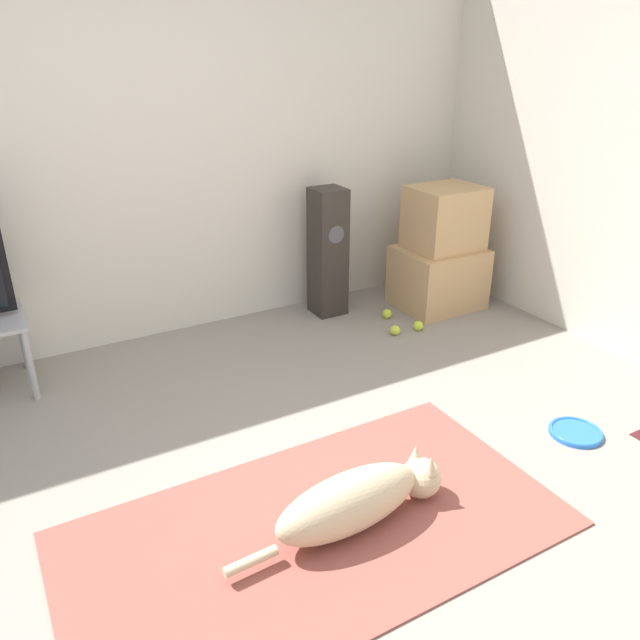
{
  "coord_description": "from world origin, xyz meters",
  "views": [
    {
      "loc": [
        -0.75,
        -1.73,
        1.8
      ],
      "look_at": [
        0.71,
        0.86,
        0.45
      ],
      "focal_mm": 35.0,
      "sensor_mm": 36.0,
      "label": 1
    }
  ],
  "objects_px": {
    "cardboard_box_lower": "(438,277)",
    "tennis_ball_by_boxes": "(418,326)",
    "cardboard_box_upper": "(445,218)",
    "tennis_ball_loose_on_carpet": "(395,330)",
    "frisbee": "(576,432)",
    "dog": "(359,499)",
    "tennis_ball_near_speaker": "(387,314)",
    "floor_speaker": "(328,252)"
  },
  "relations": [
    {
      "from": "tennis_ball_near_speaker",
      "to": "cardboard_box_upper",
      "type": "bearing_deg",
      "value": 2.42
    },
    {
      "from": "cardboard_box_upper",
      "to": "floor_speaker",
      "type": "relative_size",
      "value": 0.54
    },
    {
      "from": "cardboard_box_upper",
      "to": "tennis_ball_loose_on_carpet",
      "type": "relative_size",
      "value": 7.24
    },
    {
      "from": "floor_speaker",
      "to": "tennis_ball_by_boxes",
      "type": "distance_m",
      "value": 0.8
    },
    {
      "from": "tennis_ball_near_speaker",
      "to": "dog",
      "type": "bearing_deg",
      "value": -128.37
    },
    {
      "from": "frisbee",
      "to": "floor_speaker",
      "type": "xyz_separation_m",
      "value": [
        -0.31,
        1.93,
        0.43
      ]
    },
    {
      "from": "frisbee",
      "to": "floor_speaker",
      "type": "distance_m",
      "value": 2.0
    },
    {
      "from": "cardboard_box_lower",
      "to": "tennis_ball_loose_on_carpet",
      "type": "bearing_deg",
      "value": -154.38
    },
    {
      "from": "dog",
      "to": "cardboard_box_upper",
      "type": "height_order",
      "value": "cardboard_box_upper"
    },
    {
      "from": "tennis_ball_loose_on_carpet",
      "to": "cardboard_box_lower",
      "type": "bearing_deg",
      "value": 25.62
    },
    {
      "from": "floor_speaker",
      "to": "dog",
      "type": "bearing_deg",
      "value": -116.88
    },
    {
      "from": "dog",
      "to": "tennis_ball_by_boxes",
      "type": "relative_size",
      "value": 15.08
    },
    {
      "from": "dog",
      "to": "floor_speaker",
      "type": "distance_m",
      "value": 2.19
    },
    {
      "from": "tennis_ball_by_boxes",
      "to": "cardboard_box_upper",
      "type": "bearing_deg",
      "value": 35.5
    },
    {
      "from": "dog",
      "to": "cardboard_box_lower",
      "type": "height_order",
      "value": "cardboard_box_lower"
    },
    {
      "from": "cardboard_box_upper",
      "to": "tennis_ball_loose_on_carpet",
      "type": "distance_m",
      "value": 0.89
    },
    {
      "from": "cardboard_box_lower",
      "to": "cardboard_box_upper",
      "type": "relative_size",
      "value": 1.21
    },
    {
      "from": "floor_speaker",
      "to": "cardboard_box_upper",
      "type": "bearing_deg",
      "value": -20.26
    },
    {
      "from": "cardboard_box_upper",
      "to": "floor_speaker",
      "type": "bearing_deg",
      "value": 159.74
    },
    {
      "from": "cardboard_box_lower",
      "to": "tennis_ball_by_boxes",
      "type": "bearing_deg",
      "value": -143.23
    },
    {
      "from": "dog",
      "to": "tennis_ball_near_speaker",
      "type": "bearing_deg",
      "value": 51.63
    },
    {
      "from": "tennis_ball_loose_on_carpet",
      "to": "dog",
      "type": "bearing_deg",
      "value": -130.49
    },
    {
      "from": "cardboard_box_upper",
      "to": "tennis_ball_loose_on_carpet",
      "type": "xyz_separation_m",
      "value": [
        -0.58,
        -0.27,
        -0.62
      ]
    },
    {
      "from": "cardboard_box_lower",
      "to": "tennis_ball_by_boxes",
      "type": "xyz_separation_m",
      "value": [
        -0.39,
        -0.29,
        -0.18
      ]
    },
    {
      "from": "tennis_ball_by_boxes",
      "to": "tennis_ball_near_speaker",
      "type": "distance_m",
      "value": 0.28
    },
    {
      "from": "floor_speaker",
      "to": "frisbee",
      "type": "bearing_deg",
      "value": -80.95
    },
    {
      "from": "cardboard_box_upper",
      "to": "tennis_ball_near_speaker",
      "type": "height_order",
      "value": "cardboard_box_upper"
    },
    {
      "from": "dog",
      "to": "frisbee",
      "type": "height_order",
      "value": "dog"
    },
    {
      "from": "cardboard_box_lower",
      "to": "tennis_ball_near_speaker",
      "type": "height_order",
      "value": "cardboard_box_lower"
    },
    {
      "from": "tennis_ball_by_boxes",
      "to": "frisbee",
      "type": "bearing_deg",
      "value": -92.78
    },
    {
      "from": "cardboard_box_upper",
      "to": "tennis_ball_loose_on_carpet",
      "type": "height_order",
      "value": "cardboard_box_upper"
    },
    {
      "from": "frisbee",
      "to": "cardboard_box_lower",
      "type": "height_order",
      "value": "cardboard_box_lower"
    },
    {
      "from": "frisbee",
      "to": "tennis_ball_near_speaker",
      "type": "relative_size",
      "value": 3.92
    },
    {
      "from": "frisbee",
      "to": "cardboard_box_upper",
      "type": "height_order",
      "value": "cardboard_box_upper"
    },
    {
      "from": "floor_speaker",
      "to": "tennis_ball_near_speaker",
      "type": "relative_size",
      "value": 13.53
    },
    {
      "from": "dog",
      "to": "cardboard_box_upper",
      "type": "distance_m",
      "value": 2.47
    },
    {
      "from": "dog",
      "to": "cardboard_box_lower",
      "type": "distance_m",
      "value": 2.4
    },
    {
      "from": "cardboard_box_lower",
      "to": "tennis_ball_by_boxes",
      "type": "distance_m",
      "value": 0.52
    },
    {
      "from": "cardboard_box_lower",
      "to": "floor_speaker",
      "type": "bearing_deg",
      "value": 159.39
    },
    {
      "from": "cardboard_box_lower",
      "to": "tennis_ball_loose_on_carpet",
      "type": "height_order",
      "value": "cardboard_box_lower"
    },
    {
      "from": "cardboard_box_upper",
      "to": "tennis_ball_near_speaker",
      "type": "distance_m",
      "value": 0.78
    },
    {
      "from": "cardboard_box_lower",
      "to": "cardboard_box_upper",
      "type": "height_order",
      "value": "cardboard_box_upper"
    }
  ]
}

